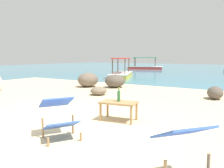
{
  "coord_description": "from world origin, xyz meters",
  "views": [
    {
      "loc": [
        3.27,
        -3.01,
        1.4
      ],
      "look_at": [
        -0.54,
        3.0,
        0.55
      ],
      "focal_mm": 37.29,
      "sensor_mm": 36.0,
      "label": 1
    }
  ],
  "objects_px": {
    "boat_red": "(145,67)",
    "boat_yellow": "(121,73)",
    "bottle": "(119,96)",
    "deck_chair_near": "(191,155)",
    "low_bench_table": "(119,105)",
    "deck_chair_far": "(59,114)"
  },
  "relations": [
    {
      "from": "boat_red",
      "to": "deck_chair_near",
      "type": "bearing_deg",
      "value": 95.4
    },
    {
      "from": "boat_red",
      "to": "bottle",
      "type": "bearing_deg",
      "value": 92.7
    },
    {
      "from": "boat_yellow",
      "to": "deck_chair_near",
      "type": "bearing_deg",
      "value": -168.84
    },
    {
      "from": "boat_red",
      "to": "boat_yellow",
      "type": "xyz_separation_m",
      "value": [
        2.76,
        -9.81,
        0.0
      ]
    },
    {
      "from": "bottle",
      "to": "boat_red",
      "type": "distance_m",
      "value": 20.35
    },
    {
      "from": "deck_chair_near",
      "to": "boat_yellow",
      "type": "bearing_deg",
      "value": 162.82
    },
    {
      "from": "low_bench_table",
      "to": "boat_yellow",
      "type": "distance_m",
      "value": 10.35
    },
    {
      "from": "low_bench_table",
      "to": "boat_red",
      "type": "height_order",
      "value": "boat_red"
    },
    {
      "from": "bottle",
      "to": "deck_chair_near",
      "type": "distance_m",
      "value": 2.73
    },
    {
      "from": "low_bench_table",
      "to": "deck_chair_far",
      "type": "distance_m",
      "value": 1.44
    },
    {
      "from": "deck_chair_far",
      "to": "boat_red",
      "type": "height_order",
      "value": "boat_red"
    },
    {
      "from": "bottle",
      "to": "boat_yellow",
      "type": "xyz_separation_m",
      "value": [
        -5.14,
        8.94,
        -0.28
      ]
    },
    {
      "from": "deck_chair_near",
      "to": "boat_red",
      "type": "xyz_separation_m",
      "value": [
        -9.86,
        20.64,
        -0.13
      ]
    },
    {
      "from": "bottle",
      "to": "boat_red",
      "type": "xyz_separation_m",
      "value": [
        -7.9,
        18.75,
        -0.28
      ]
    },
    {
      "from": "deck_chair_near",
      "to": "deck_chair_far",
      "type": "bearing_deg",
      "value": -151.75
    },
    {
      "from": "boat_red",
      "to": "boat_yellow",
      "type": "distance_m",
      "value": 10.19
    },
    {
      "from": "bottle",
      "to": "deck_chair_near",
      "type": "xyz_separation_m",
      "value": [
        1.97,
        -1.89,
        -0.14
      ]
    },
    {
      "from": "deck_chair_far",
      "to": "boat_yellow",
      "type": "xyz_separation_m",
      "value": [
        -4.81,
        10.37,
        -0.13
      ]
    },
    {
      "from": "bottle",
      "to": "boat_yellow",
      "type": "distance_m",
      "value": 10.31
    },
    {
      "from": "low_bench_table",
      "to": "boat_yellow",
      "type": "height_order",
      "value": "boat_yellow"
    },
    {
      "from": "low_bench_table",
      "to": "bottle",
      "type": "distance_m",
      "value": 0.19
    },
    {
      "from": "deck_chair_near",
      "to": "bottle",
      "type": "bearing_deg",
      "value": 175.64
    }
  ]
}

